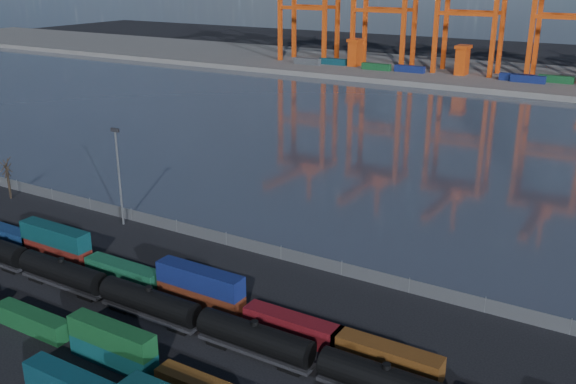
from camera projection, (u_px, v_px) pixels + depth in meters
The scene contains 11 objects.
ground at pixel (151, 351), 72.42m from camera, with size 700.00×700.00×0.00m, color black.
harbor_water at pixel (446, 144), 157.25m from camera, with size 700.00×700.00×0.00m, color #2E3643.
far_quay at pixel (534, 79), 241.75m from camera, with size 700.00×70.00×2.00m, color #514F4C.
container_row_mid at pixel (120, 353), 69.01m from camera, with size 115.03×2.26×4.82m.
container_row_north at pixel (279, 318), 75.40m from camera, with size 142.16×2.51×5.35m.
tanker_string at pixel (200, 320), 74.45m from camera, with size 122.94×3.10×4.44m.
waterfront_fence at pixel (281, 253), 94.71m from camera, with size 160.12×0.12×2.20m.
bare_tree at pixel (8, 178), 118.96m from camera, with size 2.06×1.98×7.96m.
yard_light_mast at pixel (119, 172), 104.96m from camera, with size 1.60×0.40×16.60m.
quay_containers at pixel (495, 76), 234.60m from camera, with size 172.58×10.99×2.60m.
straddle_carriers at pixel (524, 64), 232.63m from camera, with size 140.00×7.00×11.10m.
Camera 1 is at (45.47, -45.41, 40.95)m, focal length 40.00 mm.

